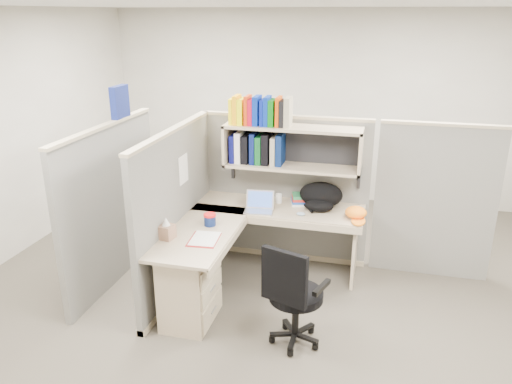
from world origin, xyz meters
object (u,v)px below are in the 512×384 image
(laptop, at_px, (259,202))
(snack_canister, at_px, (210,219))
(desk, at_px, (216,265))
(task_chair, at_px, (293,311))
(backpack, at_px, (320,197))

(laptop, bearing_deg, snack_canister, -135.46)
(desk, distance_m, task_chair, 0.89)
(desk, height_order, backpack, backpack)
(desk, bearing_deg, snack_canister, 119.27)
(desk, xyz_separation_m, backpack, (0.82, 0.92, 0.42))
(backpack, xyz_separation_m, task_chair, (-0.03, -1.31, -0.53))
(snack_canister, relative_size, task_chair, 0.12)
(laptop, bearing_deg, task_chair, -68.18)
(backpack, bearing_deg, desk, -145.16)
(desk, bearing_deg, laptop, 70.76)
(laptop, xyz_separation_m, snack_canister, (-0.37, -0.44, -0.04))
(laptop, xyz_separation_m, backpack, (0.59, 0.24, 0.03))
(snack_canister, distance_m, task_chair, 1.20)
(laptop, height_order, snack_canister, laptop)
(task_chair, bearing_deg, backpack, 88.82)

